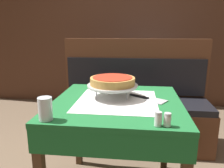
{
  "coord_description": "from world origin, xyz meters",
  "views": [
    {
      "loc": [
        0.12,
        -1.35,
        1.18
      ],
      "look_at": [
        -0.04,
        0.04,
        0.84
      ],
      "focal_mm": 35.0,
      "sensor_mm": 36.0,
      "label": 1
    }
  ],
  "objects_px": {
    "dining_table_rear": "(149,71)",
    "deep_dish_pizza": "(113,81)",
    "pizza_server": "(149,99)",
    "salt_shaker": "(158,119)",
    "pepper_shaker": "(167,120)",
    "dining_table_front": "(117,115)",
    "booth_bench": "(134,114)",
    "pizza_pan_stand": "(113,86)",
    "condiment_caddy": "(142,61)",
    "water_glass_near": "(45,109)"
  },
  "relations": [
    {
      "from": "booth_bench",
      "to": "pizza_server",
      "type": "xyz_separation_m",
      "value": [
        0.1,
        -0.78,
        0.42
      ]
    },
    {
      "from": "salt_shaker",
      "to": "condiment_caddy",
      "type": "relative_size",
      "value": 0.41
    },
    {
      "from": "pizza_pan_stand",
      "to": "water_glass_near",
      "type": "height_order",
      "value": "water_glass_near"
    },
    {
      "from": "pizza_server",
      "to": "salt_shaker",
      "type": "xyz_separation_m",
      "value": [
        0.02,
        -0.41,
        0.03
      ]
    },
    {
      "from": "pepper_shaker",
      "to": "dining_table_front",
      "type": "bearing_deg",
      "value": 126.99
    },
    {
      "from": "booth_bench",
      "to": "pizza_server",
      "type": "distance_m",
      "value": 0.89
    },
    {
      "from": "dining_table_front",
      "to": "water_glass_near",
      "type": "height_order",
      "value": "water_glass_near"
    },
    {
      "from": "pepper_shaker",
      "to": "salt_shaker",
      "type": "bearing_deg",
      "value": 180.0
    },
    {
      "from": "condiment_caddy",
      "to": "pizza_pan_stand",
      "type": "bearing_deg",
      "value": -98.39
    },
    {
      "from": "water_glass_near",
      "to": "pepper_shaker",
      "type": "height_order",
      "value": "water_glass_near"
    },
    {
      "from": "dining_table_rear",
      "to": "pizza_pan_stand",
      "type": "distance_m",
      "value": 1.58
    },
    {
      "from": "dining_table_rear",
      "to": "deep_dish_pizza",
      "type": "height_order",
      "value": "deep_dish_pizza"
    },
    {
      "from": "booth_bench",
      "to": "condiment_caddy",
      "type": "bearing_deg",
      "value": 83.63
    },
    {
      "from": "booth_bench",
      "to": "pizza_server",
      "type": "relative_size",
      "value": 6.04
    },
    {
      "from": "dining_table_front",
      "to": "salt_shaker",
      "type": "height_order",
      "value": "salt_shaker"
    },
    {
      "from": "water_glass_near",
      "to": "salt_shaker",
      "type": "distance_m",
      "value": 0.56
    },
    {
      "from": "salt_shaker",
      "to": "booth_bench",
      "type": "bearing_deg",
      "value": 96.17
    },
    {
      "from": "pizza_server",
      "to": "salt_shaker",
      "type": "relative_size",
      "value": 3.63
    },
    {
      "from": "dining_table_front",
      "to": "water_glass_near",
      "type": "distance_m",
      "value": 0.51
    },
    {
      "from": "deep_dish_pizza",
      "to": "pizza_server",
      "type": "relative_size",
      "value": 1.19
    },
    {
      "from": "pizza_pan_stand",
      "to": "condiment_caddy",
      "type": "bearing_deg",
      "value": 81.61
    },
    {
      "from": "pizza_pan_stand",
      "to": "pizza_server",
      "type": "bearing_deg",
      "value": -5.55
    },
    {
      "from": "dining_table_front",
      "to": "pizza_pan_stand",
      "type": "height_order",
      "value": "pizza_pan_stand"
    },
    {
      "from": "booth_bench",
      "to": "salt_shaker",
      "type": "distance_m",
      "value": 1.28
    },
    {
      "from": "dining_table_front",
      "to": "dining_table_rear",
      "type": "bearing_deg",
      "value": 79.83
    },
    {
      "from": "water_glass_near",
      "to": "pepper_shaker",
      "type": "bearing_deg",
      "value": -0.6
    },
    {
      "from": "dining_table_front",
      "to": "condiment_caddy",
      "type": "relative_size",
      "value": 4.83
    },
    {
      "from": "pizza_server",
      "to": "pepper_shaker",
      "type": "relative_size",
      "value": 3.87
    },
    {
      "from": "deep_dish_pizza",
      "to": "pizza_server",
      "type": "xyz_separation_m",
      "value": [
        0.24,
        -0.02,
        -0.11
      ]
    },
    {
      "from": "dining_table_rear",
      "to": "pizza_server",
      "type": "relative_size",
      "value": 2.92
    },
    {
      "from": "dining_table_rear",
      "to": "pepper_shaker",
      "type": "bearing_deg",
      "value": -90.42
    },
    {
      "from": "pizza_server",
      "to": "pepper_shaker",
      "type": "bearing_deg",
      "value": -80.73
    },
    {
      "from": "pizza_pan_stand",
      "to": "water_glass_near",
      "type": "relative_size",
      "value": 2.88
    },
    {
      "from": "booth_bench",
      "to": "deep_dish_pizza",
      "type": "xyz_separation_m",
      "value": [
        -0.14,
        -0.75,
        0.53
      ]
    },
    {
      "from": "dining_table_rear",
      "to": "pepper_shaker",
      "type": "xyz_separation_m",
      "value": [
        -0.01,
        -1.97,
        0.13
      ]
    },
    {
      "from": "pizza_pan_stand",
      "to": "pepper_shaker",
      "type": "bearing_deg",
      "value": -54.39
    },
    {
      "from": "water_glass_near",
      "to": "salt_shaker",
      "type": "relative_size",
      "value": 1.7
    },
    {
      "from": "dining_table_front",
      "to": "pizza_server",
      "type": "relative_size",
      "value": 3.25
    },
    {
      "from": "dining_table_front",
      "to": "booth_bench",
      "type": "height_order",
      "value": "booth_bench"
    },
    {
      "from": "dining_table_front",
      "to": "pizza_pan_stand",
      "type": "distance_m",
      "value": 0.2
    },
    {
      "from": "dining_table_rear",
      "to": "pizza_pan_stand",
      "type": "xyz_separation_m",
      "value": [
        -0.33,
        -1.54,
        0.17
      ]
    },
    {
      "from": "dining_table_front",
      "to": "booth_bench",
      "type": "bearing_deg",
      "value": 82.93
    },
    {
      "from": "booth_bench",
      "to": "pepper_shaker",
      "type": "bearing_deg",
      "value": -81.77
    },
    {
      "from": "dining_table_rear",
      "to": "deep_dish_pizza",
      "type": "xyz_separation_m",
      "value": [
        -0.33,
        -1.54,
        0.21
      ]
    },
    {
      "from": "pizza_pan_stand",
      "to": "dining_table_front",
      "type": "bearing_deg",
      "value": -62.21
    },
    {
      "from": "dining_table_front",
      "to": "condiment_caddy",
      "type": "height_order",
      "value": "condiment_caddy"
    },
    {
      "from": "dining_table_front",
      "to": "water_glass_near",
      "type": "xyz_separation_m",
      "value": [
        -0.33,
        -0.36,
        0.16
      ]
    },
    {
      "from": "pizza_pan_stand",
      "to": "deep_dish_pizza",
      "type": "distance_m",
      "value": 0.04
    },
    {
      "from": "water_glass_near",
      "to": "condiment_caddy",
      "type": "xyz_separation_m",
      "value": [
        0.52,
        1.99,
        -0.02
      ]
    },
    {
      "from": "pepper_shaker",
      "to": "pizza_pan_stand",
      "type": "bearing_deg",
      "value": 125.61
    }
  ]
}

